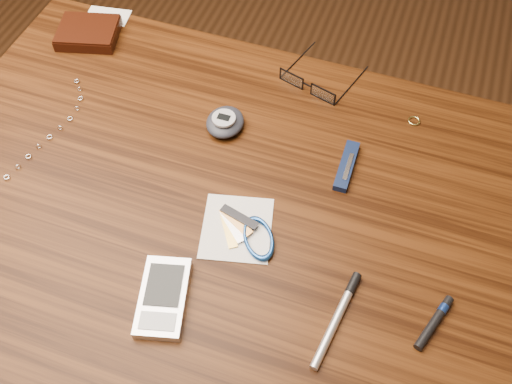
% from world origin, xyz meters
% --- Properties ---
extents(desk, '(1.00, 0.70, 0.75)m').
position_xyz_m(desk, '(0.00, 0.00, 0.65)').
color(desk, '#361A08').
rests_on(desk, ground).
extents(wallet_and_card, '(0.12, 0.14, 0.02)m').
position_xyz_m(wallet_and_card, '(-0.38, 0.27, 0.76)').
color(wallet_and_card, black).
rests_on(wallet_and_card, desk).
extents(eyeglasses, '(0.13, 0.13, 0.02)m').
position_xyz_m(eyeglasses, '(0.01, 0.28, 0.76)').
color(eyeglasses, black).
rests_on(eyeglasses, desk).
extents(gold_ring, '(0.02, 0.02, 0.00)m').
position_xyz_m(gold_ring, '(0.19, 0.26, 0.75)').
color(gold_ring, '#DBCE6D').
rests_on(gold_ring, desk).
extents(pda_phone, '(0.08, 0.12, 0.02)m').
position_xyz_m(pda_phone, '(-0.05, -0.14, 0.76)').
color(pda_phone, silver).
rests_on(pda_phone, desk).
extents(pedometer, '(0.06, 0.07, 0.03)m').
position_xyz_m(pedometer, '(-0.09, 0.16, 0.76)').
color(pedometer, black).
rests_on(pedometer, desk).
extents(notepad_keys, '(0.13, 0.12, 0.01)m').
position_xyz_m(notepad_keys, '(0.01, -0.01, 0.75)').
color(notepad_keys, silver).
rests_on(notepad_keys, desk).
extents(pocket_knife, '(0.02, 0.09, 0.01)m').
position_xyz_m(pocket_knife, '(0.11, 0.14, 0.76)').
color(pocket_knife, '#0E1839').
rests_on(pocket_knife, desk).
extents(silver_pen, '(0.03, 0.14, 0.01)m').
position_xyz_m(silver_pen, '(0.16, -0.08, 0.76)').
color(silver_pen, silver).
rests_on(silver_pen, desk).
extents(black_blue_pen, '(0.04, 0.08, 0.01)m').
position_xyz_m(black_blue_pen, '(0.27, -0.05, 0.76)').
color(black_blue_pen, black).
rests_on(black_blue_pen, desk).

